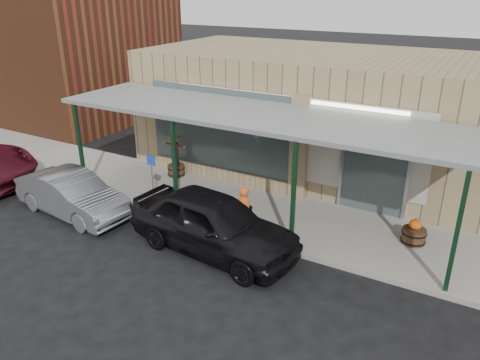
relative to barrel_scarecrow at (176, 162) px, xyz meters
The scene contains 10 objects.
ground 5.93m from the barrel_scarecrow, 51.46° to the right, with size 120.00×120.00×0.00m, color black.
sidewalk 3.85m from the barrel_scarecrow, 15.37° to the right, with size 40.00×3.20×0.15m, color gray.
storefront 5.31m from the barrel_scarecrow, 44.07° to the left, with size 12.00×6.25×4.20m.
awning 4.48m from the barrel_scarecrow, 15.93° to the right, with size 12.00×3.00×3.04m.
block_buildings_near 7.94m from the barrel_scarecrow, 38.95° to the left, with size 61.00×8.00×8.00m.
barrel_scarecrow is the anchor object (origin of this frame).
barrel_pumpkin 8.17m from the barrel_scarecrow, ahead, with size 0.61×0.61×0.71m.
handicap_sign 2.26m from the barrel_scarecrow, 71.33° to the right, with size 0.32×0.04×1.53m.
parked_sedan 4.99m from the barrel_scarecrow, 42.15° to the right, with size 4.76×2.30×1.58m.
car_grey 3.82m from the barrel_scarecrow, 105.66° to the right, with size 1.35×3.86×1.27m, color slate.
Camera 1 is at (5.79, -7.50, 6.38)m, focal length 35.00 mm.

